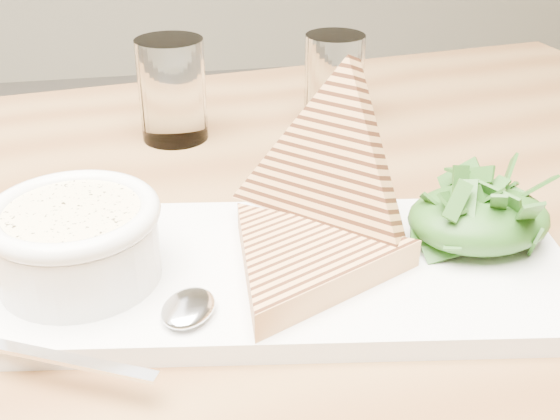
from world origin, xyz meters
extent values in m
cube|color=brown|center=(0.19, 0.12, 0.74)|extent=(1.41, 1.04, 0.04)
cylinder|color=brown|center=(0.78, 0.51, 0.36)|extent=(0.06, 0.06, 0.72)
cube|color=white|center=(0.23, 0.05, 0.76)|extent=(0.45, 0.26, 0.02)
cylinder|color=white|center=(0.08, 0.06, 0.80)|extent=(0.12, 0.12, 0.05)
cylinder|color=#FBE6AE|center=(0.08, 0.06, 0.82)|extent=(0.10, 0.10, 0.01)
torus|color=white|center=(0.08, 0.06, 0.83)|extent=(0.12, 0.12, 0.01)
ellipsoid|color=#1B4618|center=(0.39, 0.05, 0.79)|extent=(0.11, 0.09, 0.04)
ellipsoid|color=silver|center=(0.16, 0.00, 0.78)|extent=(0.05, 0.06, 0.01)
cube|color=silver|center=(0.08, -0.04, 0.78)|extent=(0.11, 0.06, 0.00)
cylinder|color=white|center=(0.17, 0.35, 0.81)|extent=(0.07, 0.07, 0.11)
cylinder|color=white|center=(0.35, 0.36, 0.81)|extent=(0.07, 0.07, 0.10)
camera|label=1|loc=(0.15, -0.39, 1.06)|focal=45.00mm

